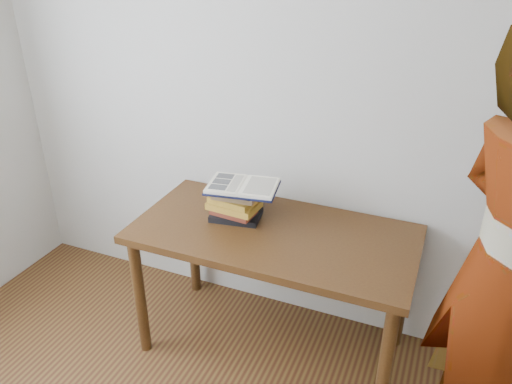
% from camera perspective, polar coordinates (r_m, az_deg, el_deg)
% --- Properties ---
extents(desk, '(1.38, 0.69, 0.74)m').
position_cam_1_polar(desk, '(2.50, 2.00, -6.37)').
color(desk, '#432A10').
rests_on(desk, ground).
extents(book_stack, '(0.27, 0.20, 0.18)m').
position_cam_1_polar(book_stack, '(2.52, -2.41, -1.24)').
color(book_stack, black).
rests_on(book_stack, desk).
extents(open_book, '(0.37, 0.29, 0.03)m').
position_cam_1_polar(open_book, '(2.45, -1.52, 0.66)').
color(open_book, black).
rests_on(open_book, book_stack).
extents(reader, '(0.71, 0.80, 1.83)m').
position_cam_1_polar(reader, '(2.08, 26.60, -8.18)').
color(reader, tan).
rests_on(reader, ground).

